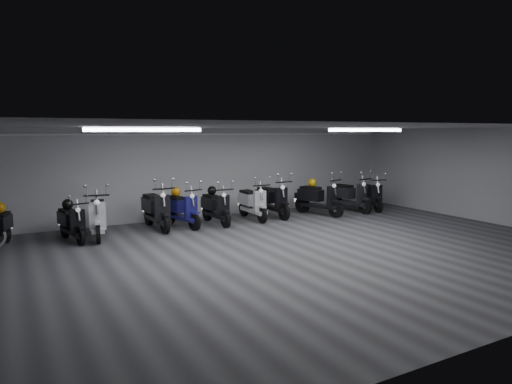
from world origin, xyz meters
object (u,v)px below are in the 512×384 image
scooter_8 (319,193)px  helmet_0 (212,191)px  scooter_6 (253,197)px  helmet_4 (68,204)px  scooter_7 (272,194)px  scooter_4 (181,203)px  scooter_1 (71,217)px  helmet_2 (176,192)px  scooter_3 (156,203)px  scooter_9 (350,191)px  scooter_5 (216,202)px  helmet_3 (312,183)px  scooter_2 (97,210)px  scooter_10 (370,190)px

scooter_8 → helmet_0: scooter_8 is taller
scooter_6 → helmet_4: bearing=-177.2°
scooter_7 → scooter_4: bearing=179.2°
scooter_4 → helmet_4: bearing=167.2°
scooter_1 → scooter_4: size_ratio=0.90×
scooter_1 → scooter_4: 2.97m
scooter_8 → helmet_2: 4.66m
scooter_3 → scooter_9: scooter_3 is taller
scooter_8 → helmet_0: (-3.53, 0.51, 0.24)m
scooter_1 → helmet_4: scooter_1 is taller
scooter_5 → scooter_9: size_ratio=0.94×
helmet_3 → scooter_2: bearing=-178.7°
scooter_3 → helmet_0: scooter_3 is taller
helmet_0 → scooter_5: bearing=-87.4°
scooter_1 → scooter_8: (7.50, -0.03, 0.11)m
scooter_9 → helmet_3: bearing=162.5°
scooter_5 → scooter_9: 4.87m
scooter_2 → scooter_5: (3.34, 0.15, -0.06)m
scooter_3 → scooter_5: scooter_3 is taller
scooter_7 → helmet_0: (-2.04, 0.07, 0.24)m
scooter_6 → scooter_8: (2.23, -0.38, 0.03)m
scooter_2 → scooter_8: (6.86, -0.11, -0.00)m
scooter_7 → scooter_10: scooter_7 is taller
scooter_2 → scooter_7: scooter_2 is taller
scooter_3 → scooter_9: bearing=-5.6°
scooter_8 → helmet_0: size_ratio=7.28×
scooter_8 → helmet_3: 0.41m
scooter_3 → helmet_0: bearing=1.2°
scooter_8 → helmet_0: bearing=153.1°
scooter_8 → helmet_2: bearing=153.9°
scooter_2 → helmet_2: (2.25, 0.49, 0.26)m
scooter_2 → scooter_10: (9.04, -0.13, -0.05)m
scooter_6 → scooter_7: (0.74, 0.06, 0.03)m
scooter_1 → scooter_8: size_ratio=0.85×
scooter_6 → scooter_7: bearing=6.4°
scooter_5 → scooter_8: bearing=-6.8°
scooter_5 → scooter_9: bearing=-5.3°
scooter_8 → scooter_10: size_ratio=1.08×
helmet_2 → helmet_3: bearing=-4.3°
scooter_3 → scooter_10: size_ratio=1.10×
scooter_1 → scooter_4: bearing=-5.5°
scooter_10 → helmet_3: 2.31m
scooter_9 → scooter_10: bearing=-12.1°
scooter_4 → scooter_9: 5.90m
scooter_5 → helmet_0: size_ratio=6.69×
scooter_7 → scooter_6: bearing=-177.7°
scooter_8 → scooter_10: bearing=-19.2°
helmet_2 → scooter_6: bearing=-5.3°
scooter_6 → scooter_3: bearing=-179.0°
scooter_3 → scooter_10: 7.45m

